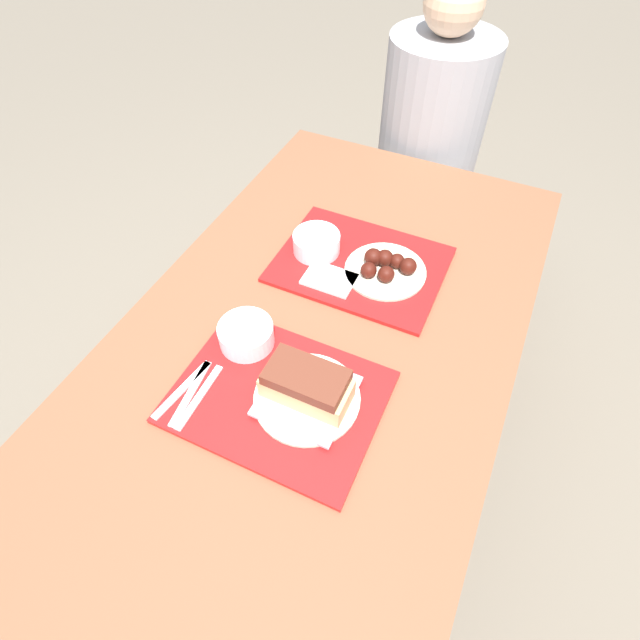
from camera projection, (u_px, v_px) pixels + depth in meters
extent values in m
plane|color=#706656|center=(320.00, 458.00, 1.75)|extent=(12.00, 12.00, 0.00)
cube|color=brown|center=(320.00, 334.00, 1.21)|extent=(0.91, 1.62, 0.04)
cylinder|color=brown|center=(38.00, 594.00, 1.17)|extent=(0.07, 0.07, 0.68)
cylinder|color=brown|center=(307.00, 230.00, 2.02)|extent=(0.07, 0.07, 0.68)
cylinder|color=brown|center=(503.00, 289.00, 1.81)|extent=(0.07, 0.07, 0.68)
cube|color=brown|center=(428.00, 191.00, 2.01)|extent=(0.86, 0.28, 0.04)
cylinder|color=brown|center=(341.00, 214.00, 2.29)|extent=(0.06, 0.06, 0.43)
cylinder|color=brown|center=(504.00, 261.00, 2.09)|extent=(0.06, 0.06, 0.43)
cube|color=red|center=(278.00, 397.00, 1.07)|extent=(0.44, 0.34, 0.01)
cube|color=red|center=(360.00, 264.00, 1.34)|extent=(0.44, 0.34, 0.01)
cylinder|color=silver|center=(246.00, 335.00, 1.14)|extent=(0.13, 0.13, 0.05)
cylinder|color=beige|center=(245.00, 329.00, 1.12)|extent=(0.11, 0.11, 0.01)
cylinder|color=beige|center=(307.00, 398.00, 1.06)|extent=(0.23, 0.23, 0.01)
cube|color=silver|center=(307.00, 396.00, 1.05)|extent=(0.18, 0.18, 0.01)
cube|color=#DBB275|center=(307.00, 388.00, 1.03)|extent=(0.18, 0.09, 0.05)
cube|color=brown|center=(306.00, 377.00, 1.00)|extent=(0.16, 0.09, 0.03)
cube|color=white|center=(191.00, 393.00, 1.07)|extent=(0.04, 0.17, 0.00)
cube|color=white|center=(199.00, 397.00, 1.06)|extent=(0.02, 0.17, 0.00)
cube|color=white|center=(182.00, 389.00, 1.07)|extent=(0.04, 0.17, 0.00)
cube|color=#A59E93|center=(297.00, 369.00, 1.11)|extent=(0.04, 0.03, 0.01)
cylinder|color=silver|center=(316.00, 243.00, 1.34)|extent=(0.13, 0.13, 0.05)
cylinder|color=beige|center=(316.00, 237.00, 1.33)|extent=(0.11, 0.11, 0.01)
cylinder|color=beige|center=(385.00, 271.00, 1.31)|extent=(0.21, 0.21, 0.01)
sphere|color=#42140C|center=(408.00, 266.00, 1.28)|extent=(0.04, 0.04, 0.04)
sphere|color=#42140C|center=(397.00, 261.00, 1.29)|extent=(0.04, 0.04, 0.04)
sphere|color=#42140C|center=(385.00, 258.00, 1.30)|extent=(0.04, 0.04, 0.04)
sphere|color=#42140C|center=(373.00, 257.00, 1.30)|extent=(0.05, 0.05, 0.05)
sphere|color=#42140C|center=(369.00, 270.00, 1.27)|extent=(0.04, 0.04, 0.04)
sphere|color=#42140C|center=(386.00, 274.00, 1.26)|extent=(0.04, 0.04, 0.04)
cube|color=white|center=(329.00, 279.00, 1.29)|extent=(0.13, 0.09, 0.01)
cylinder|color=#9E9EA3|center=(433.00, 120.00, 1.79)|extent=(0.37, 0.37, 0.56)
sphere|color=tan|center=(454.00, 3.00, 1.50)|extent=(0.19, 0.19, 0.19)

